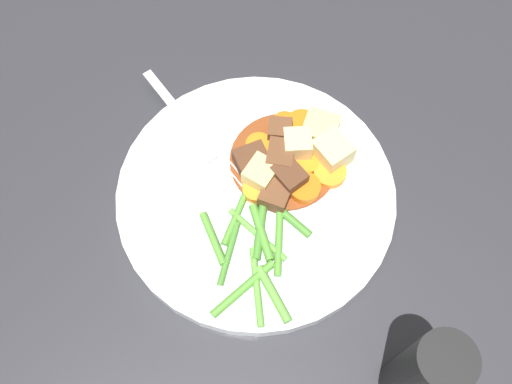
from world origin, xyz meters
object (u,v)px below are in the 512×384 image
(meat_chunk_2, at_px, (277,191))
(meat_chunk_3, at_px, (252,162))
(dinner_plate, at_px, (256,195))
(meat_chunk_4, at_px, (277,131))
(carrot_slice_6, at_px, (306,162))
(meat_chunk_0, at_px, (289,178))
(carrot_slice_0, at_px, (302,125))
(carrot_slice_4, at_px, (259,147))
(meat_chunk_1, at_px, (280,158))
(potato_chunk_0, at_px, (297,146))
(pepper_mill, at_px, (423,373))
(potato_chunk_2, at_px, (260,174))
(carrot_slice_1, at_px, (305,189))
(carrot_slice_2, at_px, (252,193))
(potato_chunk_3, at_px, (332,151))
(fork, at_px, (194,132))
(carrot_slice_3, at_px, (330,173))
(carrot_slice_5, at_px, (286,124))
(potato_chunk_1, at_px, (320,130))

(meat_chunk_2, distance_m, meat_chunk_3, 0.04)
(dinner_plate, height_order, meat_chunk_4, meat_chunk_4)
(carrot_slice_6, distance_m, meat_chunk_0, 0.03)
(carrot_slice_0, height_order, carrot_slice_4, carrot_slice_4)
(meat_chunk_0, bearing_deg, meat_chunk_1, 41.56)
(carrot_slice_4, xyz_separation_m, meat_chunk_1, (-0.01, -0.03, 0.01))
(potato_chunk_0, relative_size, pepper_mill, 0.22)
(potato_chunk_2, distance_m, pepper_mill, 0.24)
(carrot_slice_1, relative_size, meat_chunk_0, 1.03)
(potato_chunk_0, distance_m, meat_chunk_1, 0.02)
(carrot_slice_2, distance_m, carrot_slice_4, 0.05)
(potato_chunk_0, height_order, pepper_mill, pepper_mill)
(potato_chunk_3, height_order, fork, potato_chunk_3)
(carrot_slice_3, xyz_separation_m, carrot_slice_5, (0.04, 0.06, 0.00))
(carrot_slice_3, xyz_separation_m, fork, (-0.01, 0.15, -0.00))
(meat_chunk_0, relative_size, pepper_mill, 0.22)
(carrot_slice_3, xyz_separation_m, potato_chunk_2, (-0.03, 0.06, 0.01))
(carrot_slice_3, height_order, potato_chunk_0, potato_chunk_0)
(carrot_slice_6, bearing_deg, carrot_slice_5, 44.45)
(dinner_plate, distance_m, carrot_slice_4, 0.05)
(potato_chunk_3, relative_size, meat_chunk_3, 1.06)
(carrot_slice_1, height_order, potato_chunk_2, potato_chunk_2)
(carrot_slice_1, relative_size, potato_chunk_2, 1.05)
(carrot_slice_1, distance_m, potato_chunk_1, 0.07)
(carrot_slice_0, relative_size, carrot_slice_1, 1.05)
(carrot_slice_4, height_order, meat_chunk_0, meat_chunk_0)
(potato_chunk_0, distance_m, meat_chunk_2, 0.05)
(potato_chunk_3, relative_size, meat_chunk_4, 1.37)
(potato_chunk_1, distance_m, meat_chunk_1, 0.05)
(carrot_slice_1, relative_size, meat_chunk_3, 0.99)
(carrot_slice_4, xyz_separation_m, meat_chunk_2, (-0.04, -0.04, 0.00))
(carrot_slice_0, distance_m, carrot_slice_4, 0.05)
(dinner_plate, height_order, carrot_slice_5, carrot_slice_5)
(potato_chunk_1, distance_m, meat_chunk_4, 0.04)
(carrot_slice_1, relative_size, potato_chunk_0, 1.06)
(fork, bearing_deg, carrot_slice_6, -86.58)
(dinner_plate, relative_size, potato_chunk_3, 8.20)
(carrot_slice_5, bearing_deg, pepper_mill, -137.35)
(potato_chunk_2, relative_size, pepper_mill, 0.22)
(carrot_slice_5, height_order, meat_chunk_4, meat_chunk_4)
(meat_chunk_4, bearing_deg, meat_chunk_3, 164.65)
(carrot_slice_5, xyz_separation_m, potato_chunk_0, (-0.03, -0.02, 0.01))
(carrot_slice_4, xyz_separation_m, pepper_mill, (-0.17, -0.20, 0.05))
(fork, bearing_deg, meat_chunk_0, -99.88)
(carrot_slice_6, distance_m, meat_chunk_1, 0.03)
(potato_chunk_2, bearing_deg, carrot_slice_6, -47.64)
(potato_chunk_0, relative_size, fork, 0.19)
(potato_chunk_2, height_order, meat_chunk_1, meat_chunk_1)
(potato_chunk_3, xyz_separation_m, meat_chunk_3, (-0.04, 0.07, -0.00))
(potato_chunk_1, height_order, meat_chunk_2, potato_chunk_1)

